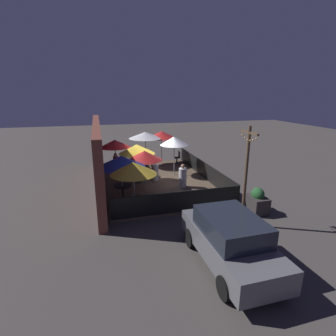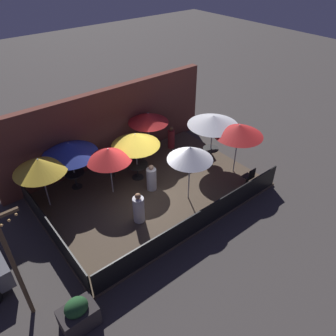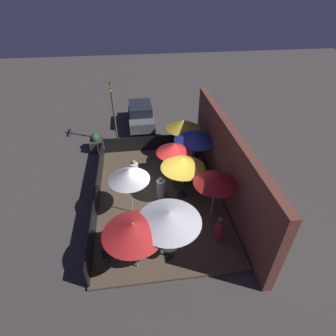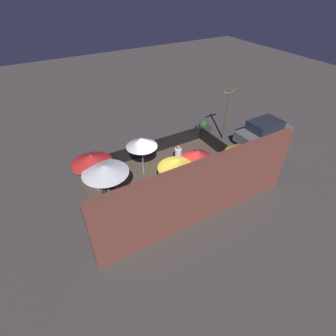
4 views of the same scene
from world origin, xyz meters
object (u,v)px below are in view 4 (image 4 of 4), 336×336
(patron_1, at_px, (178,156))
(parked_car_0, at_px, (264,131))
(patio_umbrella_5, at_px, (91,159))
(dining_table_2, at_px, (225,181))
(patio_chair_0, at_px, (96,171))
(patio_umbrella_1, at_px, (105,169))
(patio_umbrella_2, at_px, (229,161))
(patio_umbrella_4, at_px, (141,142))
(patio_umbrella_3, at_px, (243,150))
(dining_table_1, at_px, (109,194))
(patio_chair_1, at_px, (198,188))
(patio_umbrella_6, at_px, (163,184))
(planter_box, at_px, (203,128))
(patio_umbrella_0, at_px, (178,164))
(patron_2, at_px, (167,174))
(light_post, at_px, (227,111))
(patio_umbrella_7, at_px, (198,155))
(patron_0, at_px, (138,217))
(dining_table_0, at_px, (177,184))

(patron_1, relative_size, parked_car_0, 0.32)
(patio_umbrella_5, xyz_separation_m, dining_table_2, (-6.10, 3.42, -1.52))
(patio_chair_0, bearing_deg, patio_umbrella_1, -0.00)
(patio_umbrella_2, distance_m, patio_umbrella_4, 4.80)
(patio_umbrella_3, distance_m, dining_table_1, 7.52)
(patio_umbrella_1, distance_m, patio_chair_1, 4.91)
(patio_umbrella_2, xyz_separation_m, dining_table_1, (5.80, -2.20, -1.35))
(patio_umbrella_1, xyz_separation_m, patio_umbrella_6, (-1.93, 2.22, -0.13))
(dining_table_1, height_order, parked_car_0, parked_car_0)
(planter_box, bearing_deg, patron_1, 32.42)
(patio_chair_1, bearing_deg, patio_umbrella_5, 8.18)
(patio_umbrella_0, bearing_deg, patio_umbrella_4, -71.23)
(patron_2, relative_size, light_post, 0.31)
(patio_umbrella_7, distance_m, patron_1, 2.45)
(patio_umbrella_0, distance_m, planter_box, 6.97)
(dining_table_1, relative_size, parked_car_0, 0.18)
(patio_umbrella_7, distance_m, planter_box, 5.89)
(patio_umbrella_0, distance_m, dining_table_1, 3.83)
(patio_umbrella_0, bearing_deg, patio_umbrella_3, 169.43)
(dining_table_2, height_order, planter_box, planter_box)
(patio_umbrella_1, bearing_deg, patio_umbrella_6, 131.05)
(patio_umbrella_6, relative_size, patron_0, 1.94)
(patio_umbrella_3, relative_size, patio_umbrella_6, 0.97)
(patio_chair_0, xyz_separation_m, patron_0, (-0.60, 4.48, 0.04))
(patio_umbrella_0, height_order, patron_2, patio_umbrella_0)
(patio_umbrella_7, xyz_separation_m, dining_table_1, (4.78, -0.92, -1.32))
(patio_umbrella_1, relative_size, patio_umbrella_7, 1.12)
(patio_umbrella_1, bearing_deg, parked_car_0, -177.59)
(dining_table_2, xyz_separation_m, patio_chair_1, (1.58, -0.33, -0.07))
(planter_box, bearing_deg, patio_umbrella_1, 22.02)
(patio_umbrella_4, bearing_deg, patio_chair_1, 117.43)
(patio_umbrella_2, relative_size, patio_umbrella_3, 1.01)
(patio_umbrella_2, relative_size, patio_chair_0, 2.49)
(dining_table_2, bearing_deg, parked_car_0, -154.68)
(patio_umbrella_0, bearing_deg, patio_umbrella_2, 155.65)
(patio_umbrella_6, height_order, planter_box, patio_umbrella_6)
(patio_umbrella_4, distance_m, dining_table_0, 3.03)
(patio_umbrella_2, relative_size, patron_1, 1.73)
(patio_umbrella_7, distance_m, patio_chair_0, 5.94)
(patio_umbrella_1, relative_size, patron_2, 1.97)
(dining_table_2, height_order, patron_1, patron_1)
(patio_chair_1, relative_size, patron_0, 0.80)
(patio_chair_0, xyz_separation_m, patron_2, (-3.35, 2.42, 0.05))
(patio_umbrella_3, distance_m, patio_chair_0, 8.39)
(patio_umbrella_1, xyz_separation_m, patio_umbrella_4, (-2.56, -1.33, -0.01))
(dining_table_0, relative_size, patron_1, 0.73)
(dining_table_2, bearing_deg, patio_umbrella_3, -164.11)
(patio_umbrella_1, height_order, patio_umbrella_5, patio_umbrella_1)
(patio_umbrella_1, height_order, patio_umbrella_4, patio_umbrella_4)
(patio_umbrella_3, height_order, patron_0, patio_umbrella_3)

